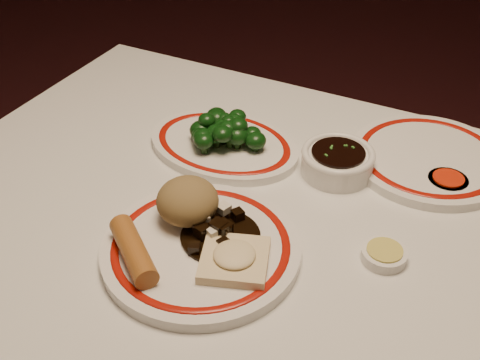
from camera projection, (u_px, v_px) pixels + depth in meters
name	position (u px, v px, depth m)	size (l,w,h in m)	color
dining_table	(271.00, 286.00, 0.92)	(1.20, 0.90, 0.75)	silver
main_plate	(201.00, 249.00, 0.84)	(0.30, 0.30, 0.02)	white
rice_mound	(188.00, 201.00, 0.86)	(0.09, 0.09, 0.06)	olive
spring_roll	(133.00, 250.00, 0.80)	(0.03, 0.03, 0.12)	#A56328
fried_wonton	(234.00, 258.00, 0.80)	(0.11, 0.11, 0.02)	beige
stirfry_heap	(216.00, 230.00, 0.84)	(0.11, 0.11, 0.03)	black
broccoli_plate	(224.00, 145.00, 1.05)	(0.28, 0.25, 0.02)	white
broccoli_pile	(222.00, 129.00, 1.03)	(0.14, 0.12, 0.05)	#23471C
soy_bowl	(337.00, 162.00, 0.99)	(0.12, 0.12, 0.04)	white
sweet_sour_dish	(447.00, 182.00, 0.96)	(0.06, 0.06, 0.02)	white
mustard_dish	(384.00, 254.00, 0.83)	(0.06, 0.06, 0.02)	white
far_plate	(430.00, 159.00, 1.02)	(0.35, 0.35, 0.02)	white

